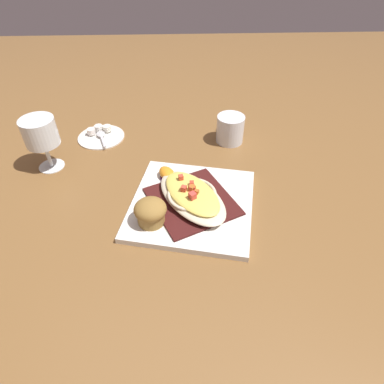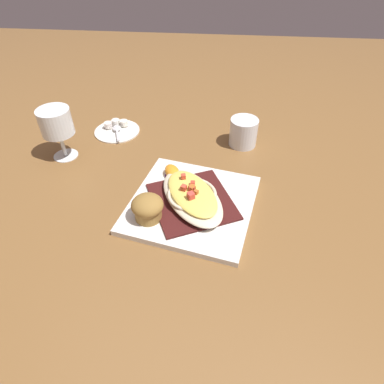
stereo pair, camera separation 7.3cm
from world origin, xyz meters
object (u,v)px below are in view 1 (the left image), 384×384
object	(u,v)px
square_plate	(192,204)
gratin_dish	(192,195)
creamer_cup_0	(107,128)
spoon	(101,135)
coffee_mug	(230,130)
muffin	(150,212)
orange_garnish	(168,174)
creamer_saucer	(101,136)
creamer_cup_1	(99,128)
stemmed_glass	(41,135)
creamer_cup_2	(91,131)

from	to	relation	value
square_plate	gratin_dish	bearing A→B (deg)	-93.98
creamer_cup_0	gratin_dish	bearing A→B (deg)	36.21
spoon	creamer_cup_0	xyz separation A→B (m)	(-0.03, 0.01, 0.00)
coffee_mug	square_plate	bearing A→B (deg)	-23.72
gratin_dish	muffin	size ratio (longest dim) A/B	3.41
gratin_dish	orange_garnish	xyz separation A→B (m)	(-0.09, -0.06, -0.01)
gratin_dish	creamer_saucer	distance (m)	0.40
creamer_saucer	orange_garnish	bearing A→B (deg)	43.15
muffin	creamer_saucer	world-z (taller)	muffin
square_plate	spoon	size ratio (longest dim) A/B	3.01
square_plate	spoon	distance (m)	0.39
creamer_cup_1	orange_garnish	bearing A→B (deg)	40.96
coffee_mug	stemmed_glass	xyz separation A→B (m)	(0.11, -0.48, 0.06)
muffin	creamer_cup_2	bearing A→B (deg)	-151.95
muffin	creamer_saucer	bearing A→B (deg)	-154.94
muffin	creamer_cup_0	world-z (taller)	muffin
creamer_cup_1	stemmed_glass	bearing A→B (deg)	-30.44
muffin	creamer_cup_0	distance (m)	0.42
orange_garnish	coffee_mug	xyz separation A→B (m)	(-0.18, 0.18, 0.01)
coffee_mug	creamer_cup_1	xyz separation A→B (m)	(-0.06, -0.39, -0.02)
stemmed_glass	creamer_saucer	size ratio (longest dim) A/B	1.03
gratin_dish	creamer_cup_1	bearing A→B (deg)	-141.17
creamer_cup_2	spoon	bearing A→B (deg)	64.14
stemmed_glass	creamer_cup_1	xyz separation A→B (m)	(-0.17, 0.10, -0.08)
gratin_dish	creamer_cup_1	size ratio (longest dim) A/B	9.72
spoon	creamer_cup_1	size ratio (longest dim) A/B	3.75
stemmed_glass	spoon	distance (m)	0.19
square_plate	creamer_cup_1	size ratio (longest dim) A/B	11.27
creamer_saucer	creamer_cup_1	distance (m)	0.03
muffin	square_plate	bearing A→B (deg)	122.72
creamer_saucer	creamer_cup_0	xyz separation A→B (m)	(-0.03, 0.02, 0.01)
square_plate	coffee_mug	bearing A→B (deg)	156.28
creamer_cup_0	muffin	bearing A→B (deg)	21.53
spoon	creamer_cup_2	bearing A→B (deg)	-115.86
gratin_dish	creamer_saucer	world-z (taller)	gratin_dish
orange_garnish	creamer_cup_0	size ratio (longest dim) A/B	2.74
coffee_mug	stemmed_glass	world-z (taller)	stemmed_glass
stemmed_glass	creamer_cup_2	xyz separation A→B (m)	(-0.15, 0.08, -0.08)
orange_garnish	muffin	bearing A→B (deg)	-12.53
coffee_mug	spoon	xyz separation A→B (m)	(-0.03, -0.38, -0.02)
orange_garnish	creamer_cup_2	distance (m)	0.32
square_plate	muffin	distance (m)	0.11
square_plate	orange_garnish	world-z (taller)	orange_garnish
square_plate	coffee_mug	xyz separation A→B (m)	(-0.27, 0.12, 0.03)
stemmed_glass	creamer_cup_0	size ratio (longest dim) A/B	5.80
square_plate	creamer_saucer	xyz separation A→B (m)	(-0.30, -0.26, -0.00)
gratin_dish	creamer_cup_0	bearing A→B (deg)	-143.79
creamer_cup_1	creamer_cup_2	xyz separation A→B (m)	(0.02, -0.02, 0.00)
creamer_cup_2	creamer_saucer	bearing A→B (deg)	70.90
orange_garnish	creamer_cup_2	bearing A→B (deg)	-134.32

